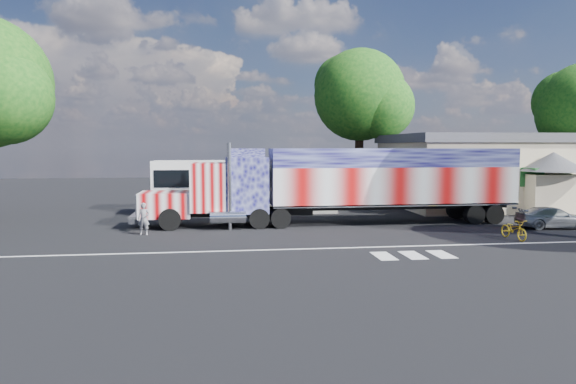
{
  "coord_description": "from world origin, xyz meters",
  "views": [
    {
      "loc": [
        -3.59,
        -24.13,
        4.31
      ],
      "look_at": [
        0.0,
        3.0,
        1.9
      ],
      "focal_mm": 32.0,
      "sensor_mm": 36.0,
      "label": 1
    }
  ],
  "objects": [
    {
      "name": "coach_bus",
      "position": [
        -1.96,
        9.33,
        1.78
      ],
      "size": [
        11.8,
        2.75,
        3.43
      ],
      "color": "white",
      "rests_on": "ground"
    },
    {
      "name": "semi_truck",
      "position": [
        3.42,
        3.83,
        2.33
      ],
      "size": [
        21.26,
        3.36,
        4.53
      ],
      "color": "black",
      "rests_on": "ground"
    },
    {
      "name": "tree_ne_a",
      "position": [
        7.94,
        17.16,
        8.48
      ],
      "size": [
        7.87,
        7.5,
        12.29
      ],
      "color": "black",
      "rests_on": "ground"
    },
    {
      "name": "bicycle",
      "position": [
        9.98,
        -2.04,
        0.47
      ],
      "size": [
        0.79,
        1.86,
        0.95
      ],
      "primitive_type": "imported",
      "rotation": [
        0.0,
        0.0,
        0.09
      ],
      "color": "gold",
      "rests_on": "ground"
    },
    {
      "name": "ground",
      "position": [
        0.0,
        0.0,
        0.0
      ],
      "size": [
        100.0,
        100.0,
        0.0
      ],
      "primitive_type": "plane",
      "color": "black"
    },
    {
      "name": "parked_car",
      "position": [
        13.93,
        0.8,
        0.56
      ],
      "size": [
        4.01,
        2.0,
        1.12
      ],
      "primitive_type": "imported",
      "rotation": [
        0.0,
        0.0,
        1.46
      ],
      "color": "#9DA0A1",
      "rests_on": "ground"
    },
    {
      "name": "woman",
      "position": [
        -7.34,
        1.5,
        0.79
      ],
      "size": [
        0.62,
        0.45,
        1.59
      ],
      "primitive_type": "imported",
      "rotation": [
        0.0,
        0.0,
        -0.13
      ],
      "color": "slate",
      "rests_on": "ground"
    },
    {
      "name": "lane_markings",
      "position": [
        1.71,
        -3.77,
        0.01
      ],
      "size": [
        30.0,
        2.67,
        0.01
      ],
      "color": "silver",
      "rests_on": "ground"
    },
    {
      "name": "hall_building",
      "position": [
        19.92,
        10.86,
        2.62
      ],
      "size": [
        22.4,
        12.8,
        5.2
      ],
      "color": "beige",
      "rests_on": "ground"
    }
  ]
}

